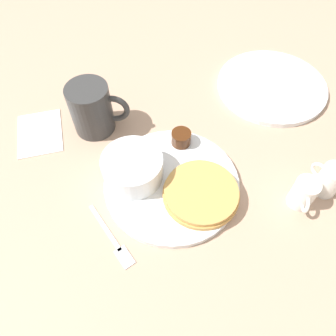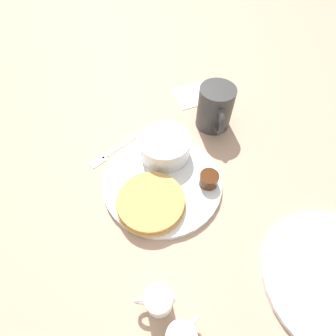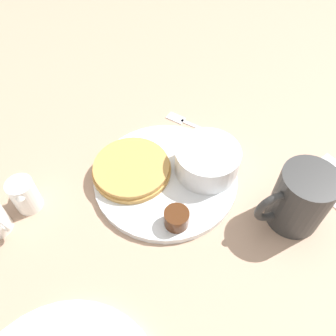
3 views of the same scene
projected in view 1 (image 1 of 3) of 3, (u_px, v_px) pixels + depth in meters
The scene contains 12 objects.
ground_plane at pixel (172, 185), 0.61m from camera, with size 4.00×4.00×0.00m, color tan.
plate at pixel (172, 183), 0.60m from camera, with size 0.25×0.25×0.01m.
pancake_stack at pixel (201, 193), 0.57m from camera, with size 0.14×0.14×0.02m.
bowl at pixel (133, 167), 0.58m from camera, with size 0.11×0.11×0.05m.
syrup_cup at pixel (181, 138), 0.64m from camera, with size 0.04×0.04×0.03m.
butter_ramekin at pixel (124, 162), 0.60m from camera, with size 0.04×0.04×0.04m.
coffee_mug at pixel (93, 109), 0.65m from camera, with size 0.08×0.11×0.10m.
creamer_pitcher_near at pixel (303, 193), 0.56m from camera, with size 0.06×0.04×0.06m.
creamer_pitcher_far at pixel (329, 180), 0.57m from camera, with size 0.07×0.04×0.07m.
fork at pixel (114, 242), 0.54m from camera, with size 0.13×0.04×0.00m.
napkin at pixel (40, 133), 0.68m from camera, with size 0.13×0.11×0.00m.
far_plate at pixel (272, 86), 0.75m from camera, with size 0.25×0.25×0.01m.
Camera 1 is at (-0.29, 0.13, 0.52)m, focal length 35.00 mm.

